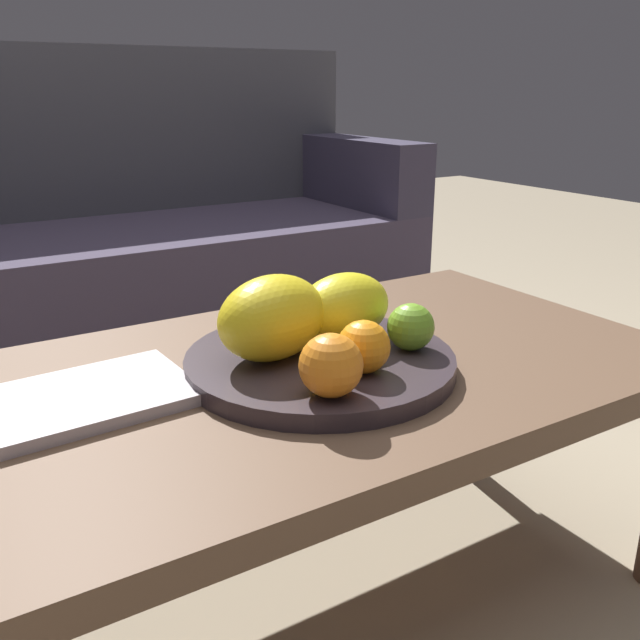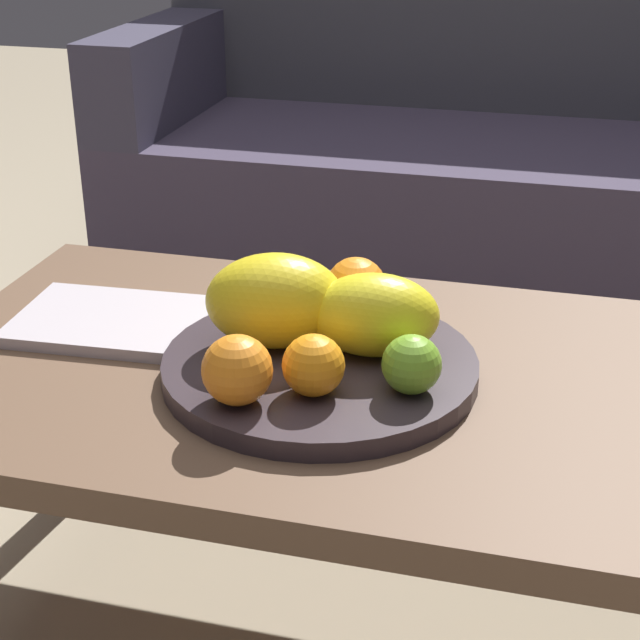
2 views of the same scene
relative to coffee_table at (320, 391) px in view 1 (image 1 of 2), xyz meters
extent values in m
plane|color=tan|center=(0.00, 0.00, -0.36)|extent=(8.00, 8.00, 0.00)
cube|color=brown|center=(0.00, 0.00, 0.02)|extent=(1.05, 0.61, 0.04)
cylinder|color=brown|center=(0.48, 0.27, -0.18)|extent=(0.05, 0.05, 0.36)
cube|color=#3D3449|center=(0.08, 1.18, -0.16)|extent=(1.70, 0.70, 0.40)
cube|color=#3B3B43|center=(0.08, 1.46, 0.29)|extent=(1.70, 0.14, 0.50)
cube|color=#363145|center=(0.86, 1.18, 0.15)|extent=(0.14, 0.70, 0.22)
cylinder|color=#352B31|center=(-0.01, -0.02, 0.06)|extent=(0.38, 0.38, 0.03)
ellipsoid|color=yellow|center=(-0.08, 0.00, 0.13)|extent=(0.19, 0.16, 0.12)
ellipsoid|color=yellow|center=(0.04, 0.01, 0.12)|extent=(0.17, 0.12, 0.10)
sphere|color=orange|center=(0.00, 0.11, 0.11)|extent=(0.08, 0.08, 0.08)
sphere|color=orange|center=(0.00, -0.11, 0.10)|extent=(0.07, 0.07, 0.07)
sphere|color=orange|center=(-0.08, -0.15, 0.11)|extent=(0.08, 0.08, 0.08)
sphere|color=#71A92A|center=(0.10, -0.07, 0.10)|extent=(0.07, 0.07, 0.07)
ellipsoid|color=gold|center=(0.01, 0.03, 0.09)|extent=(0.15, 0.05, 0.03)
ellipsoid|color=yellow|center=(0.02, 0.04, 0.09)|extent=(0.15, 0.04, 0.03)
ellipsoid|color=yellow|center=(0.00, 0.06, 0.11)|extent=(0.15, 0.07, 0.03)
ellipsoid|color=yellow|center=(0.01, 0.05, 0.11)|extent=(0.15, 0.09, 0.03)
cube|color=#BDB2B8|center=(-0.32, 0.04, 0.05)|extent=(0.26, 0.19, 0.02)
camera|label=1|loc=(-0.49, -0.78, 0.42)|focal=38.56mm
camera|label=2|loc=(0.25, -1.03, 0.61)|focal=55.19mm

